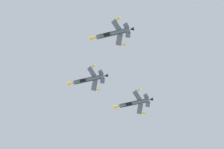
% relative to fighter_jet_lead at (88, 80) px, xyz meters
% --- Properties ---
extents(fighter_jet_lead, '(15.95, 8.44, 6.54)m').
position_rel_fighter_jet_lead_xyz_m(fighter_jet_lead, '(0.00, 0.00, 0.00)').
color(fighter_jet_lead, '#4C5666').
extents(fighter_jet_left_wing, '(15.95, 8.42, 6.57)m').
position_rel_fighter_jet_lead_xyz_m(fighter_jet_left_wing, '(11.55, -19.80, -1.91)').
color(fighter_jet_left_wing, '#4C5666').
extents(fighter_jet_right_wing, '(15.95, 8.66, 6.27)m').
position_rel_fighter_jet_lead_xyz_m(fighter_jet_right_wing, '(16.38, 12.75, -0.65)').
color(fighter_jet_right_wing, '#4C5666').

